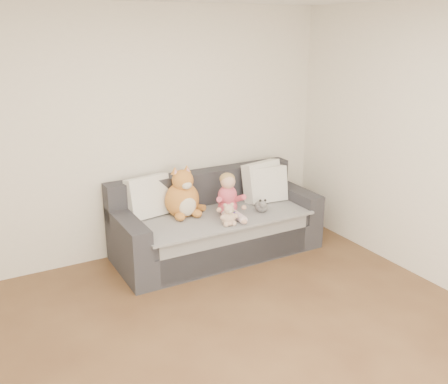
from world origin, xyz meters
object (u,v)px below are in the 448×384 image
sofa (216,225)px  sippy_cup (232,214)px  teddy_bear (229,216)px  plush_cat (183,197)px  toddler (228,198)px

sofa → sippy_cup: (0.04, -0.28, 0.22)m
teddy_bear → sippy_cup: (0.11, 0.11, -0.03)m
plush_cat → teddy_bear: plush_cat is taller
toddler → sippy_cup: 0.18m
plush_cat → teddy_bear: size_ratio=2.39×
plush_cat → sippy_cup: plush_cat is taller
sofa → plush_cat: (-0.35, 0.07, 0.37)m
sofa → toddler: toddler is taller
toddler → teddy_bear: size_ratio=2.01×
plush_cat → sippy_cup: size_ratio=4.98×
sofa → toddler: bearing=-67.7°
teddy_bear → sippy_cup: 0.16m
sofa → sippy_cup: 0.36m
toddler → teddy_bear: (-0.13, -0.23, -0.10)m
teddy_bear → toddler: bearing=71.3°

